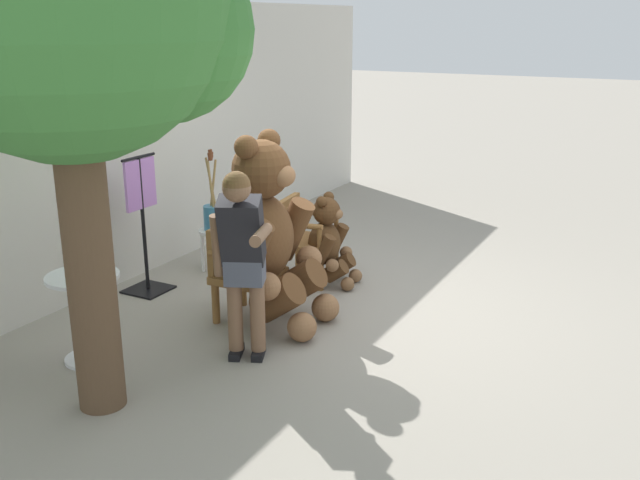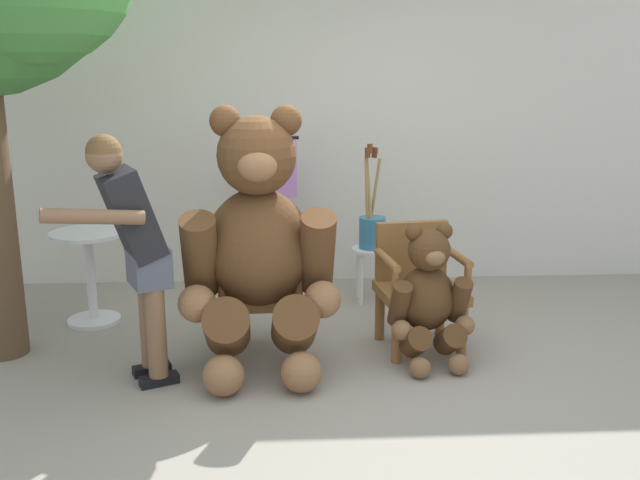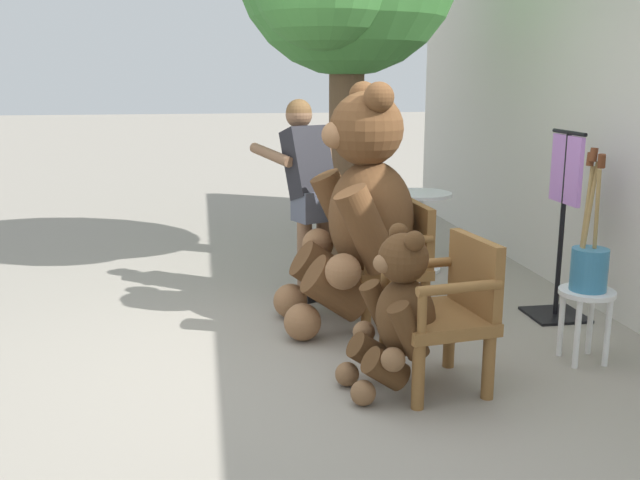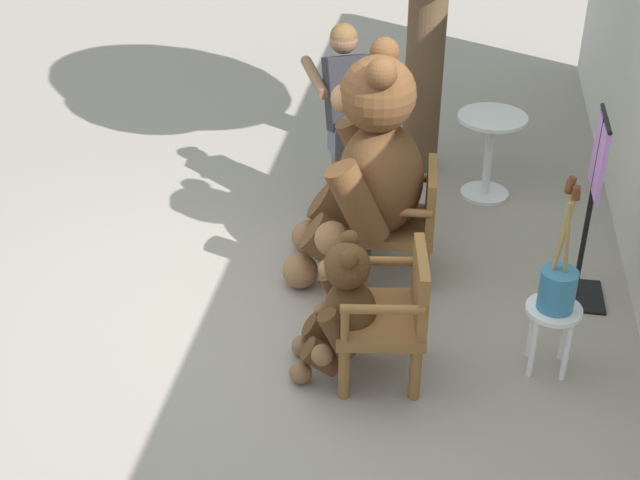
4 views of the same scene
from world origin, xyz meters
name	(u,v)px [view 3 (image 3 of 4)]	position (x,y,z in m)	size (l,w,h in m)	color
ground_plane	(307,356)	(0.00, 0.00, 0.00)	(60.00, 60.00, 0.00)	gray
wooden_chair_left	(395,260)	(-0.56, 0.72, 0.46)	(0.58, 0.55, 0.86)	brown
wooden_chair_right	(447,308)	(0.55, 0.72, 0.46)	(0.63, 0.59, 0.86)	brown
teddy_bear_large	(358,210)	(-0.55, 0.44, 0.83)	(1.02, 0.98, 1.70)	brown
teddy_bear_small	(397,312)	(0.56, 0.42, 0.46)	(0.58, 0.57, 0.94)	#4C3019
person_visitor	(308,182)	(-1.29, 0.20, 0.92)	(0.67, 0.67, 1.56)	black
white_stool	(586,306)	(0.34, 1.68, 0.36)	(0.34, 0.34, 0.46)	white
brush_bucket	(589,262)	(0.34, 1.68, 0.64)	(0.22, 0.22, 0.87)	teal
round_side_table	(420,222)	(-1.86, 1.30, 0.45)	(0.56, 0.56, 0.72)	silver
clothing_display_stand	(562,221)	(-0.47, 1.93, 0.72)	(0.44, 0.40, 1.36)	black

